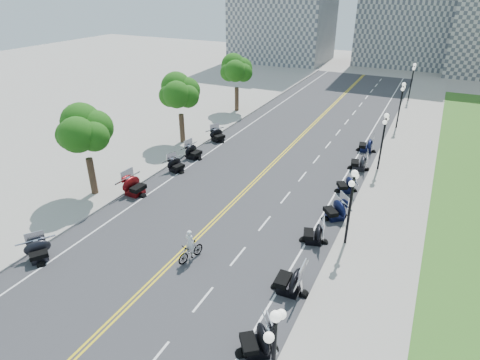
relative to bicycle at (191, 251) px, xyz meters
The scene contains 45 objects.
ground 1.80m from the bicycle, 120.15° to the left, with size 160.00×160.00×0.00m, color gray.
road 11.52m from the bicycle, 94.27° to the left, with size 16.00×90.00×0.01m, color #333335.
centerline_yellow_a 11.53m from the bicycle, 94.87° to the left, with size 0.12×90.00×0.00m, color yellow.
centerline_yellow_b 11.51m from the bicycle, 93.67° to the left, with size 0.12×90.00×0.00m, color yellow.
edge_line_north 12.76m from the bicycle, 64.22° to the left, with size 0.12×90.00×0.00m, color white.
edge_line_south 13.59m from the bicycle, 122.31° to the left, with size 0.12×90.00×0.00m, color white.
lane_dash_4 6.96m from the bicycle, 70.25° to the right, with size 0.12×2.00×0.00m, color white.
lane_dash_5 3.49m from the bicycle, 47.14° to the right, with size 0.12×2.00×0.00m, color white.
lane_dash_6 2.82m from the bicycle, 32.19° to the left, with size 0.12×2.00×0.00m, color white.
lane_dash_7 5.98m from the bicycle, 66.83° to the left, with size 0.12×2.00×0.00m, color white.
lane_dash_8 9.78m from the bicycle, 76.11° to the left, with size 0.12×2.00×0.00m, color white.
lane_dash_9 13.69m from the bicycle, 80.14° to the left, with size 0.12×2.00×0.00m, color white.
lane_dash_10 17.64m from the bicycle, 82.36° to the left, with size 0.12×2.00×0.00m, color white.
lane_dash_11 21.61m from the bicycle, 83.77° to the left, with size 0.12×2.00×0.00m, color white.
lane_dash_12 25.59m from the bicycle, 84.74° to the left, with size 0.12×2.00×0.00m, color white.
lane_dash_13 29.57m from the bicycle, 85.45° to the left, with size 0.12×2.00×0.00m, color white.
lane_dash_14 33.56m from the bicycle, 86.00° to the left, with size 0.12×2.00×0.00m, color white.
lane_dash_15 37.55m from the bicycle, 86.42° to the left, with size 0.12×2.00×0.00m, color white.
lane_dash_16 41.54m from the bicycle, 86.77° to the left, with size 0.12×2.00×0.00m, color white.
lane_dash_17 45.54m from the bicycle, 87.05° to the left, with size 0.12×2.00×0.00m, color white.
lane_dash_18 49.53m from the bicycle, 87.29° to the left, with size 0.12×2.00×0.00m, color white.
lane_dash_19 53.53m from the bicycle, 87.49° to the left, with size 0.12×2.00×0.00m, color white.
sidewalk_north 15.00m from the bicycle, 49.96° to the left, with size 5.00×90.00×0.15m, color #9E9991.
sidewalk_south 16.15m from the bicycle, 134.70° to the left, with size 5.00×90.00×0.15m, color #9E9991.
street_lamp_2 9.70m from the bicycle, 35.26° to the left, with size 0.50×1.20×4.90m, color black, non-canonical shape.
street_lamp_3 19.22m from the bicycle, 66.10° to the left, with size 0.50×1.20×4.90m, color black, non-canonical shape.
street_lamp_4 30.54m from the bicycle, 75.28° to the left, with size 0.50×1.20×4.90m, color black, non-canonical shape.
street_lamp_5 42.24m from the bicycle, 79.42° to the left, with size 0.50×1.20×4.90m, color black, non-canonical shape.
tree_2 12.14m from the bicycle, 162.25° to the left, with size 4.80×4.80×9.20m, color #235619, non-canonical shape.
tree_3 19.36m from the bicycle, 125.05° to the left, with size 4.80×4.80×9.20m, color #235619, non-canonical shape.
tree_4 29.84m from the bicycle, 111.56° to the left, with size 4.80×4.80×9.20m, color #235619, non-canonical shape.
motorcycle_n_4 7.45m from the bicycle, 34.89° to the right, with size 2.06×2.06×1.44m, color black, non-canonical shape.
motorcycle_n_5 6.06m from the bicycle, ahead, with size 2.20×2.20×1.54m, color black, non-canonical shape.
motorcycle_n_6 7.66m from the bicycle, 39.83° to the left, with size 1.93×1.93×1.35m, color black, non-canonical shape.
motorcycle_n_7 10.41m from the bicycle, 52.28° to the left, with size 2.06×2.06×1.44m, color black, non-canonical shape.
motorcycle_n_8 13.90m from the bicycle, 63.76° to the left, with size 1.90×1.90×1.33m, color black, non-canonical shape.
motorcycle_n_9 18.10m from the bicycle, 69.99° to the left, with size 2.05×2.05×1.44m, color black, non-canonical shape.
motorcycle_n_10 22.27m from the bicycle, 74.45° to the left, with size 2.01×2.01×1.41m, color black, non-canonical shape.
motorcycle_s_4 8.86m from the bicycle, 153.49° to the right, with size 1.86×1.86×1.30m, color black, non-canonical shape.
motorcycle_s_6 9.48m from the bicycle, 149.10° to the left, with size 2.22×2.22×1.55m, color #590A0C, non-canonical shape.
motorcycle_s_7 12.37m from the bicycle, 128.33° to the left, with size 1.83×1.83×1.28m, color black, non-canonical shape.
motorcycle_s_8 14.98m from the bicycle, 121.66° to the left, with size 1.97×1.97×1.38m, color black, non-canonical shape.
motorcycle_s_9 19.30m from the bicycle, 114.52° to the left, with size 1.94×1.94×1.36m, color black, non-canonical shape.
bicycle is the anchor object (origin of this frame).
cyclist_rider 1.41m from the bicycle, ahead, with size 0.61×0.40×1.68m, color silver.
Camera 1 is at (11.84, -17.17, 14.72)m, focal length 30.00 mm.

